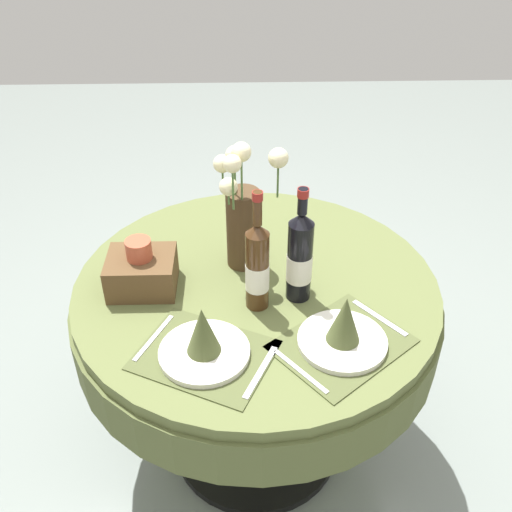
{
  "coord_description": "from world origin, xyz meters",
  "views": [
    {
      "loc": [
        -0.04,
        -1.4,
        1.88
      ],
      "look_at": [
        0.0,
        0.03,
        0.85
      ],
      "focal_mm": 41.1,
      "sensor_mm": 36.0,
      "label": 1
    }
  ],
  "objects_px": {
    "dining_table": "(256,316)",
    "wine_bottle_left": "(256,266)",
    "wine_bottle_centre": "(300,257)",
    "flower_vase": "(243,213)",
    "woven_basket_side_left": "(142,271)",
    "place_setting_left": "(204,343)",
    "place_setting_right": "(343,332)"
  },
  "relations": [
    {
      "from": "dining_table",
      "to": "woven_basket_side_left",
      "type": "distance_m",
      "value": 0.39
    },
    {
      "from": "place_setting_left",
      "to": "woven_basket_side_left",
      "type": "bearing_deg",
      "value": 123.59
    },
    {
      "from": "wine_bottle_centre",
      "to": "wine_bottle_left",
      "type": "bearing_deg",
      "value": -163.86
    },
    {
      "from": "wine_bottle_centre",
      "to": "woven_basket_side_left",
      "type": "distance_m",
      "value": 0.47
    },
    {
      "from": "wine_bottle_centre",
      "to": "dining_table",
      "type": "bearing_deg",
      "value": 151.49
    },
    {
      "from": "flower_vase",
      "to": "wine_bottle_left",
      "type": "relative_size",
      "value": 1.16
    },
    {
      "from": "place_setting_left",
      "to": "wine_bottle_centre",
      "type": "distance_m",
      "value": 0.37
    },
    {
      "from": "wine_bottle_left",
      "to": "wine_bottle_centre",
      "type": "xyz_separation_m",
      "value": [
        0.13,
        0.04,
        0.0
      ]
    },
    {
      "from": "dining_table",
      "to": "wine_bottle_centre",
      "type": "bearing_deg",
      "value": -28.51
    },
    {
      "from": "dining_table",
      "to": "flower_vase",
      "type": "xyz_separation_m",
      "value": [
        -0.04,
        0.1,
        0.33
      ]
    },
    {
      "from": "flower_vase",
      "to": "wine_bottle_centre",
      "type": "bearing_deg",
      "value": -45.6
    },
    {
      "from": "place_setting_right",
      "to": "dining_table",
      "type": "bearing_deg",
      "value": 129.01
    },
    {
      "from": "flower_vase",
      "to": "dining_table",
      "type": "bearing_deg",
      "value": -68.62
    },
    {
      "from": "flower_vase",
      "to": "wine_bottle_left",
      "type": "xyz_separation_m",
      "value": [
        0.03,
        -0.2,
        -0.05
      ]
    },
    {
      "from": "place_setting_left",
      "to": "wine_bottle_centre",
      "type": "xyz_separation_m",
      "value": [
        0.27,
        0.24,
        0.09
      ]
    },
    {
      "from": "place_setting_right",
      "to": "wine_bottle_left",
      "type": "relative_size",
      "value": 1.14
    },
    {
      "from": "dining_table",
      "to": "place_setting_left",
      "type": "distance_m",
      "value": 0.38
    },
    {
      "from": "dining_table",
      "to": "place_setting_right",
      "type": "bearing_deg",
      "value": -50.99
    },
    {
      "from": "place_setting_left",
      "to": "woven_basket_side_left",
      "type": "distance_m",
      "value": 0.35
    },
    {
      "from": "place_setting_left",
      "to": "wine_bottle_left",
      "type": "height_order",
      "value": "wine_bottle_left"
    },
    {
      "from": "flower_vase",
      "to": "wine_bottle_centre",
      "type": "xyz_separation_m",
      "value": [
        0.16,
        -0.16,
        -0.05
      ]
    },
    {
      "from": "woven_basket_side_left",
      "to": "dining_table",
      "type": "bearing_deg",
      "value": 1.68
    },
    {
      "from": "dining_table",
      "to": "woven_basket_side_left",
      "type": "height_order",
      "value": "woven_basket_side_left"
    },
    {
      "from": "place_setting_right",
      "to": "wine_bottle_left",
      "type": "xyz_separation_m",
      "value": [
        -0.23,
        0.17,
        0.09
      ]
    },
    {
      "from": "dining_table",
      "to": "wine_bottle_left",
      "type": "distance_m",
      "value": 0.3
    },
    {
      "from": "place_setting_left",
      "to": "place_setting_right",
      "type": "distance_m",
      "value": 0.37
    },
    {
      "from": "place_setting_right",
      "to": "flower_vase",
      "type": "distance_m",
      "value": 0.47
    },
    {
      "from": "place_setting_right",
      "to": "wine_bottle_left",
      "type": "height_order",
      "value": "wine_bottle_left"
    },
    {
      "from": "place_setting_left",
      "to": "wine_bottle_left",
      "type": "relative_size",
      "value": 1.12
    },
    {
      "from": "place_setting_left",
      "to": "wine_bottle_centre",
      "type": "relative_size",
      "value": 1.16
    },
    {
      "from": "place_setting_right",
      "to": "woven_basket_side_left",
      "type": "height_order",
      "value": "woven_basket_side_left"
    },
    {
      "from": "dining_table",
      "to": "place_setting_right",
      "type": "relative_size",
      "value": 2.65
    }
  ]
}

